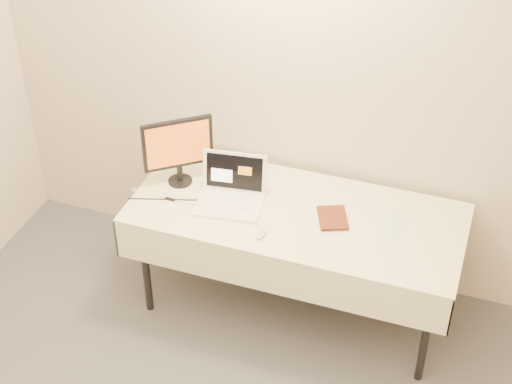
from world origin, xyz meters
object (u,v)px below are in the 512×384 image
(book, at_px, (319,205))
(monitor, at_px, (178,147))
(table, at_px, (296,221))
(laptop, at_px, (231,191))

(book, bearing_deg, monitor, 153.12)
(monitor, bearing_deg, table, -42.09)
(monitor, bearing_deg, laptop, -49.30)
(monitor, height_order, book, monitor)
(table, xyz_separation_m, book, (0.13, -0.03, 0.17))
(laptop, bearing_deg, table, -4.96)
(table, xyz_separation_m, laptop, (-0.38, -0.02, 0.12))
(book, bearing_deg, table, 147.20)
(laptop, distance_m, book, 0.52)
(table, height_order, laptop, laptop)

